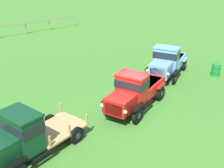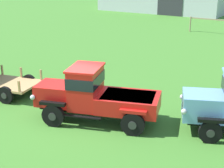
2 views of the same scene
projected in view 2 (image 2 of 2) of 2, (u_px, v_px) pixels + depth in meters
ground_plane at (78, 120)px, 13.77m from camera, size 240.00×240.00×0.00m
vintage_truck_second_in_line at (94, 95)px, 13.36m from camera, size 5.15×3.11×2.20m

